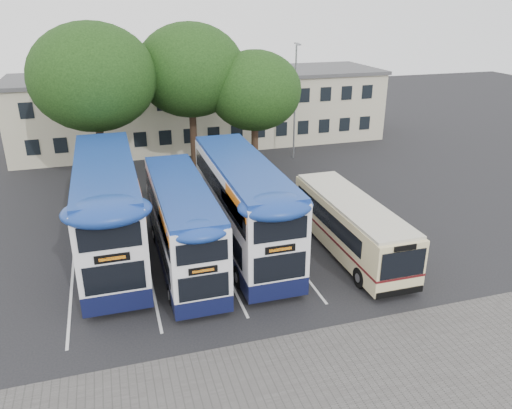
{
  "coord_description": "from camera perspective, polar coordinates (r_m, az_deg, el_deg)",
  "views": [
    {
      "loc": [
        -8.39,
        -16.91,
        12.04
      ],
      "look_at": [
        -1.75,
        5.0,
        2.63
      ],
      "focal_mm": 35.0,
      "sensor_mm": 36.0,
      "label": 1
    }
  ],
  "objects": [
    {
      "name": "bus_dd_mid",
      "position": [
        23.93,
        -8.4,
        -1.94
      ],
      "size": [
        2.43,
        10.02,
        4.17
      ],
      "color": "#0F1337",
      "rests_on": "ground"
    },
    {
      "name": "paving_strip",
      "position": [
        18.1,
        8.98,
        -19.68
      ],
      "size": [
        40.0,
        6.0,
        0.01
      ],
      "primitive_type": "cube",
      "color": "#595654",
      "rests_on": "ground"
    },
    {
      "name": "bus_dd_right",
      "position": [
        25.21,
        -1.51,
        0.32
      ],
      "size": [
        2.74,
        11.29,
        4.7
      ],
      "color": "#0F1337",
      "rests_on": "ground"
    },
    {
      "name": "ground",
      "position": [
        22.39,
        8.16,
        -10.45
      ],
      "size": [
        120.0,
        120.0,
        0.0
      ],
      "primitive_type": "plane",
      "color": "black",
      "rests_on": "ground"
    },
    {
      "name": "bus_single",
      "position": [
        25.66,
        10.72,
        -2.07
      ],
      "size": [
        2.42,
        9.5,
        2.83
      ],
      "color": "beige",
      "rests_on": "ground"
    },
    {
      "name": "tree_mid",
      "position": [
        36.19,
        -7.51,
        14.95
      ],
      "size": [
        7.6,
        7.6,
        10.75
      ],
      "color": "black",
      "rests_on": "ground"
    },
    {
      "name": "lamp_post",
      "position": [
        40.2,
        4.5,
        12.3
      ],
      "size": [
        0.25,
        1.05,
        9.06
      ],
      "color": "gray",
      "rests_on": "ground"
    },
    {
      "name": "bay_lines",
      "position": [
        25.43,
        -4.34,
        -5.98
      ],
      "size": [
        14.12,
        11.0,
        0.01
      ],
      "color": "silver",
      "rests_on": "ground"
    },
    {
      "name": "depot_building",
      "position": [
        45.57,
        -6.02,
        10.97
      ],
      "size": [
        32.4,
        8.4,
        6.2
      ],
      "color": "beige",
      "rests_on": "ground"
    },
    {
      "name": "bus_dd_left",
      "position": [
        25.52,
        -16.51,
        -0.07
      ],
      "size": [
        2.86,
        11.81,
        4.92
      ],
      "color": "#0F1337",
      "rests_on": "ground"
    },
    {
      "name": "tree_right",
      "position": [
        35.66,
        -0.14,
        12.86
      ],
      "size": [
        6.52,
        6.52,
        8.96
      ],
      "color": "black",
      "rests_on": "ground"
    },
    {
      "name": "tree_left",
      "position": [
        34.11,
        -18.13,
        13.64
      ],
      "size": [
        8.03,
        8.03,
        10.94
      ],
      "color": "black",
      "rests_on": "ground"
    }
  ]
}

